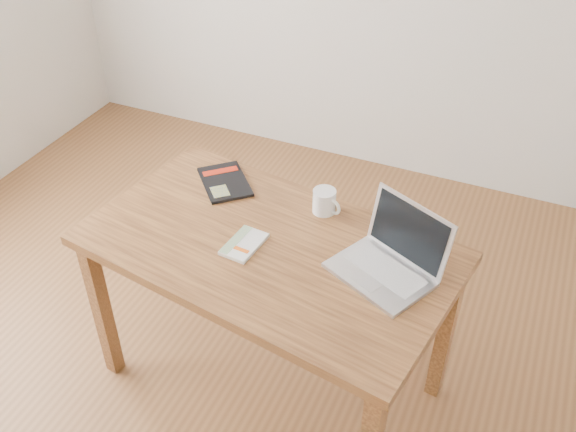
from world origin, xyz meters
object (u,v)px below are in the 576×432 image
at_px(laptop, 390,259).
at_px(white_guidebook, 244,244).
at_px(black_guidebook, 225,182).
at_px(coffee_mug, 325,201).
at_px(desk, 269,263).

bearing_deg(laptop, white_guidebook, -144.99).
xyz_separation_m(white_guidebook, laptop, (0.51, 0.08, 0.04)).
height_order(white_guidebook, laptop, laptop).
distance_m(white_guidebook, black_guidebook, 0.40).
bearing_deg(laptop, coffee_mug, 171.23).
xyz_separation_m(desk, black_guidebook, (-0.32, 0.28, 0.10)).
distance_m(desk, coffee_mug, 0.32).
bearing_deg(white_guidebook, desk, 34.57).
bearing_deg(coffee_mug, desk, -89.99).
height_order(desk, coffee_mug, coffee_mug).
relative_size(white_guidebook, laptop, 0.45).
relative_size(black_guidebook, laptop, 0.74).
bearing_deg(white_guidebook, laptop, 14.85).
xyz_separation_m(laptop, coffee_mug, (-0.32, 0.22, -0.00)).
xyz_separation_m(black_guidebook, laptop, (0.76, -0.23, 0.04)).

